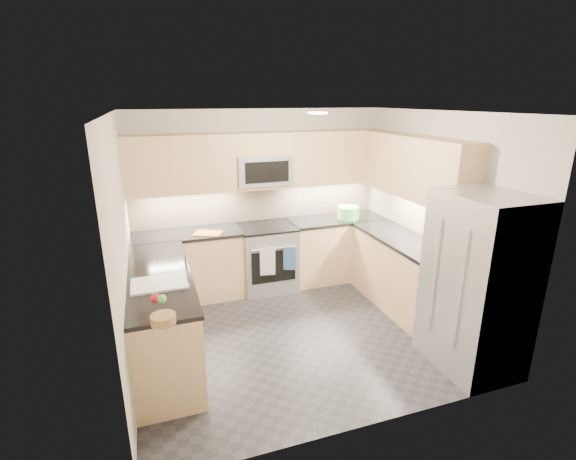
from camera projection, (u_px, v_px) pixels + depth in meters
The scene contains 36 objects.
floor at pixel (298, 331), 4.94m from camera, with size 3.60×3.20×0.00m, color #26262B.
ceiling at pixel (299, 112), 4.19m from camera, with size 3.60×3.20×0.02m, color beige.
wall_back at pixel (260, 199), 6.01m from camera, with size 3.60×0.02×2.50m, color #BEB4A6.
wall_front at pixel (372, 291), 3.12m from camera, with size 3.60×0.02×2.50m, color #BEB4A6.
wall_left at pixel (123, 249), 4.01m from camera, with size 0.02×3.20×2.50m, color #BEB4A6.
wall_right at pixel (436, 216), 5.12m from camera, with size 0.02×3.20×2.50m, color #BEB4A6.
base_cab_back_left at pixel (189, 267), 5.64m from camera, with size 1.42×0.60×0.90m, color #DDB585.
base_cab_back_right at pixel (336, 249), 6.32m from camera, with size 1.42×0.60×0.90m, color #DDB585.
base_cab_right at pixel (402, 274), 5.41m from camera, with size 0.60×1.70×0.90m, color #DDB585.
base_cab_peninsula at pixel (163, 318), 4.34m from camera, with size 0.60×2.00×0.90m, color #DDB585.
countertop_back_left at pixel (187, 234), 5.50m from camera, with size 1.42×0.63×0.04m, color black.
countertop_back_right at pixel (337, 219), 6.17m from camera, with size 1.42×0.63×0.04m, color black.
countertop_right at pixel (405, 240), 5.26m from camera, with size 0.63×1.70×0.04m, color black.
countertop_peninsula at pixel (159, 276), 4.20m from camera, with size 0.63×2.00×0.04m, color black.
upper_cab_back at pixel (262, 160), 5.68m from camera, with size 3.60×0.35×0.75m, color #DDB585.
upper_cab_right at pixel (414, 167), 5.14m from camera, with size 0.35×1.95×0.75m, color #DDB585.
backsplash_back at pixel (260, 202), 6.02m from camera, with size 3.60×0.01×0.51m, color tan.
backsplash_right at pixel (413, 211), 5.54m from camera, with size 0.01×2.30×0.51m, color tan.
gas_range at pixel (267, 258), 5.95m from camera, with size 0.76×0.65×0.91m, color #A1A4A9.
range_cooktop at pixel (267, 227), 5.82m from camera, with size 0.76×0.65×0.03m, color black.
oven_door_glass at pixel (274, 267), 5.66m from camera, with size 0.62×0.02×0.45m, color black.
oven_handle at pixel (274, 248), 5.56m from camera, with size 0.02×0.02×0.60m, color #B2B5BA.
microwave at pixel (263, 170), 5.69m from camera, with size 0.76×0.40×0.40m, color gray.
microwave_door at pixel (267, 172), 5.51m from camera, with size 0.60×0.01×0.28m, color black.
refrigerator at pixel (477, 283), 4.08m from camera, with size 0.70×0.90×1.80m, color #A4A7AC.
fridge_handle_left at pixel (460, 292), 3.79m from camera, with size 0.02×0.02×1.20m, color #B2B5BA.
fridge_handle_right at pixel (435, 277), 4.11m from camera, with size 0.02×0.02×1.20m, color #B2B5BA.
sink_basin at pixel (160, 290), 3.99m from camera, with size 0.52×0.38×0.16m, color white.
faucet at pixel (186, 267), 4.01m from camera, with size 0.03×0.03×0.28m, color silver.
utensil_bowl at pixel (348, 213), 6.11m from camera, with size 0.32×0.32×0.18m, color #56BB50.
cutting_board at pixel (208, 233), 5.46m from camera, with size 0.35×0.25×0.01m, color #DF5615.
fruit_basket at pixel (163, 319), 3.27m from camera, with size 0.20×0.20×0.07m, color #A47D4C.
fruit_apple at pixel (155, 298), 3.44m from camera, with size 0.08×0.08×0.08m, color red.
fruit_pear at pixel (162, 299), 3.43m from camera, with size 0.08×0.08×0.08m, color #54BC50.
dish_towel_check at pixel (268, 262), 5.56m from camera, with size 0.20×0.02×0.38m, color white.
dish_towel_blue at pixel (290, 259), 5.66m from camera, with size 0.17×0.01×0.32m, color #2F5381.
Camera 1 is at (-1.52, -4.08, 2.63)m, focal length 26.00 mm.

